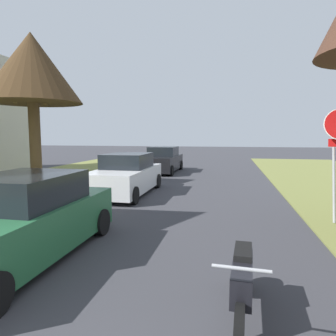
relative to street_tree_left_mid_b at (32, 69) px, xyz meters
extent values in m
cylinder|color=#9EA0A5|center=(10.68, -2.80, -3.82)|extent=(0.07, 0.52, 2.22)
cylinder|color=brown|center=(0.00, 0.00, -3.14)|extent=(0.46, 0.46, 3.57)
cone|color=#432F1B|center=(0.00, 0.00, 0.06)|extent=(3.98, 3.98, 2.83)
cylinder|color=brown|center=(-0.50, -0.05, -0.68)|extent=(0.33, 1.19, 1.48)
cylinder|color=brown|center=(0.39, 0.23, -0.59)|extent=(0.72, 1.05, 1.65)
cylinder|color=brown|center=(0.32, -0.07, -0.80)|extent=(0.37, 0.86, 1.23)
cube|color=#28663D|center=(4.23, -6.60, -4.39)|extent=(1.83, 4.40, 0.85)
cube|color=black|center=(4.24, -6.38, -3.68)|extent=(1.61, 2.03, 0.56)
cylinder|color=black|center=(5.11, -4.95, -4.68)|extent=(0.20, 0.60, 0.60)
cylinder|color=black|center=(3.37, -4.95, -4.68)|extent=(0.20, 0.60, 0.60)
cube|color=white|center=(4.03, -0.18, -4.39)|extent=(1.83, 4.40, 0.85)
cube|color=black|center=(4.03, 0.04, -3.68)|extent=(1.61, 2.03, 0.56)
cylinder|color=black|center=(4.89, -1.83, -4.68)|extent=(0.20, 0.60, 0.60)
cylinder|color=black|center=(3.15, -1.83, -4.68)|extent=(0.20, 0.60, 0.60)
cylinder|color=black|center=(4.90, 1.47, -4.68)|extent=(0.20, 0.60, 0.60)
cylinder|color=black|center=(3.16, 1.47, -4.68)|extent=(0.20, 0.60, 0.60)
cube|color=black|center=(3.91, 6.97, -4.39)|extent=(1.83, 4.40, 0.85)
cube|color=black|center=(3.91, 7.19, -3.68)|extent=(1.61, 2.03, 0.56)
cylinder|color=black|center=(4.77, 5.31, -4.68)|extent=(0.20, 0.60, 0.60)
cylinder|color=black|center=(3.03, 5.32, -4.68)|extent=(0.20, 0.60, 0.60)
cylinder|color=black|center=(4.78, 8.61, -4.68)|extent=(0.20, 0.60, 0.60)
cylinder|color=black|center=(3.04, 8.62, -4.68)|extent=(0.20, 0.60, 0.60)
cylinder|color=black|center=(8.13, -8.40, -4.68)|extent=(0.14, 0.61, 0.60)
cylinder|color=black|center=(8.23, -6.95, -4.68)|extent=(0.14, 0.61, 0.60)
cube|color=black|center=(8.18, -7.68, -4.40)|extent=(0.31, 1.03, 0.36)
cube|color=black|center=(8.20, -7.43, -4.20)|extent=(0.26, 0.57, 0.12)
cylinder|color=#9EA0A5|center=(8.14, -8.30, -4.03)|extent=(0.60, 0.08, 0.04)
camera|label=1|loc=(8.00, -11.35, -2.67)|focal=32.45mm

